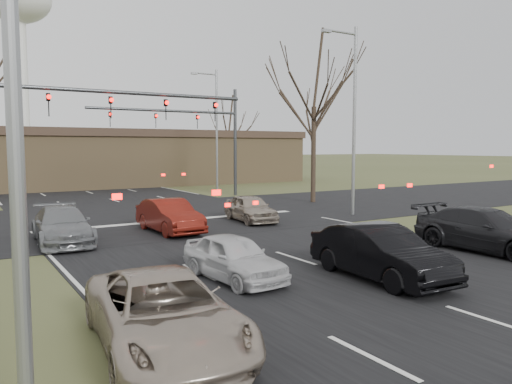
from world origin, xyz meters
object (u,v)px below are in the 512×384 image
at_px(car_white_sedan, 234,257).
at_px(car_grey_ahead, 62,225).
at_px(water_tower, 18,9).
at_px(mast_arm_near, 64,115).
at_px(car_silver_suv, 164,313).
at_px(mast_arm_far, 201,129).
at_px(streetlight_right_near, 352,111).
at_px(car_silver_ahead, 250,208).
at_px(building, 92,158).
at_px(streetlight_right_far, 215,124).
at_px(car_charcoal_sedan, 487,230).
at_px(car_red_ahead, 170,216).
at_px(car_black_hatch, 380,253).

distance_m(car_white_sedan, car_grey_ahead, 8.61).
bearing_deg(water_tower, mast_arm_near, -95.99).
distance_m(water_tower, car_silver_suv, 127.24).
distance_m(water_tower, mast_arm_far, 101.67).
relative_size(streetlight_right_near, car_silver_ahead, 2.54).
bearing_deg(building, streetlight_right_far, -56.35).
relative_size(mast_arm_near, car_grey_ahead, 2.52).
height_order(mast_arm_near, car_charcoal_sedan, mast_arm_near).
distance_m(building, mast_arm_far, 15.75).
height_order(mast_arm_far, car_silver_ahead, mast_arm_far).
bearing_deg(car_charcoal_sedan, car_silver_ahead, 106.96).
height_order(water_tower, streetlight_right_near, water_tower).
bearing_deg(car_silver_suv, building, 84.98).
height_order(car_silver_suv, car_silver_ahead, car_silver_suv).
xyz_separation_m(car_white_sedan, car_red_ahead, (1.42, 8.21, 0.08)).
distance_m(water_tower, streetlight_right_far, 97.74).
xyz_separation_m(streetlight_right_far, car_white_sedan, (-12.32, -25.19, -4.95)).
bearing_deg(mast_arm_far, building, 105.58).
relative_size(building, car_charcoal_sedan, 8.05).
bearing_deg(streetlight_right_far, car_black_hatch, -107.90).
bearing_deg(car_grey_ahead, car_charcoal_sedan, -33.43).
height_order(streetlight_right_near, streetlight_right_far, same).
xyz_separation_m(streetlight_right_far, car_black_hatch, (-8.82, -27.31, -4.83)).
bearing_deg(mast_arm_near, car_black_hatch, -66.71).
xyz_separation_m(building, streetlight_right_far, (7.32, -11.00, 2.92)).
bearing_deg(streetlight_right_far, car_red_ahead, -122.71).
bearing_deg(car_red_ahead, car_white_sedan, -101.06).
bearing_deg(streetlight_right_near, car_white_sedan, -145.29).
bearing_deg(building, car_silver_suv, -101.99).
bearing_deg(streetlight_right_far, car_silver_ahead, -111.36).
bearing_deg(car_black_hatch, mast_arm_far, 79.82).
distance_m(car_silver_suv, car_grey_ahead, 11.64).
bearing_deg(car_red_ahead, mast_arm_near, 139.45).
relative_size(building, car_silver_ahead, 10.78).
relative_size(car_grey_ahead, car_red_ahead, 1.10).
relative_size(car_grey_ahead, car_silver_ahead, 1.22).
distance_m(mast_arm_near, car_charcoal_sedan, 17.73).
height_order(mast_arm_far, car_grey_ahead, mast_arm_far).
height_order(car_black_hatch, car_grey_ahead, car_black_hatch).
distance_m(mast_arm_near, streetlight_right_far, 20.20).
height_order(mast_arm_near, streetlight_right_near, streetlight_right_near).
distance_m(building, mast_arm_near, 26.14).
xyz_separation_m(water_tower, car_charcoal_sedan, (0.50, -119.58, -34.70)).
xyz_separation_m(mast_arm_far, streetlight_right_near, (2.64, -13.00, 0.57)).
distance_m(car_red_ahead, car_silver_ahead, 4.66).
bearing_deg(car_silver_suv, car_charcoal_sedan, 16.54).
bearing_deg(mast_arm_near, streetlight_right_far, 43.89).
bearing_deg(car_grey_ahead, water_tower, 87.39).
bearing_deg(mast_arm_far, car_charcoal_sedan, -89.20).
bearing_deg(car_white_sedan, mast_arm_far, 62.59).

